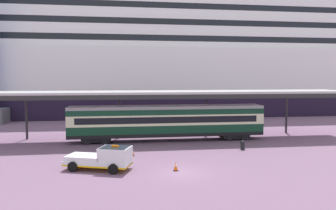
# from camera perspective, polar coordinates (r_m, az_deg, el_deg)

# --- Properties ---
(ground_plane) EXTENTS (400.00, 400.00, 0.00)m
(ground_plane) POSITION_cam_1_polar(r_m,az_deg,el_deg) (25.99, 2.46, -11.60)
(ground_plane) COLOR slate
(cruise_ship) EXTENTS (148.45, 22.91, 39.23)m
(cruise_ship) POSITION_cam_1_polar(r_m,az_deg,el_deg) (70.70, -17.67, 9.67)
(cruise_ship) COLOR black
(cruise_ship) RESTS_ON ground
(platform_canopy) EXTENTS (43.80, 6.21, 5.76)m
(platform_canopy) POSITION_cam_1_polar(r_m,az_deg,el_deg) (38.44, -0.24, 2.08)
(platform_canopy) COLOR #B5B5B5
(platform_canopy) RESTS_ON ground
(train_carriage) EXTENTS (22.37, 2.81, 4.11)m
(train_carriage) POSITION_cam_1_polar(r_m,az_deg,el_deg) (38.34, -0.16, -2.79)
(train_carriage) COLOR black
(train_carriage) RESTS_ON ground
(service_truck) EXTENTS (5.58, 3.63, 2.02)m
(service_truck) POSITION_cam_1_polar(r_m,az_deg,el_deg) (26.99, -10.97, -8.89)
(service_truck) COLOR white
(service_truck) RESTS_ON ground
(traffic_cone_near) EXTENTS (0.36, 0.36, 0.74)m
(traffic_cone_near) POSITION_cam_1_polar(r_m,az_deg,el_deg) (26.43, 1.34, -10.49)
(traffic_cone_near) COLOR black
(traffic_cone_near) RESTS_ON ground
(traffic_cone_mid) EXTENTS (0.36, 0.36, 0.74)m
(traffic_cone_mid) POSITION_cam_1_polar(r_m,az_deg,el_deg) (31.40, -6.15, -8.08)
(traffic_cone_mid) COLOR black
(traffic_cone_mid) RESTS_ON ground
(quay_bollard) EXTENTS (0.48, 0.48, 0.96)m
(quay_bollard) POSITION_cam_1_polar(r_m,az_deg,el_deg) (34.73, 12.77, -6.68)
(quay_bollard) COLOR black
(quay_bollard) RESTS_ON ground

